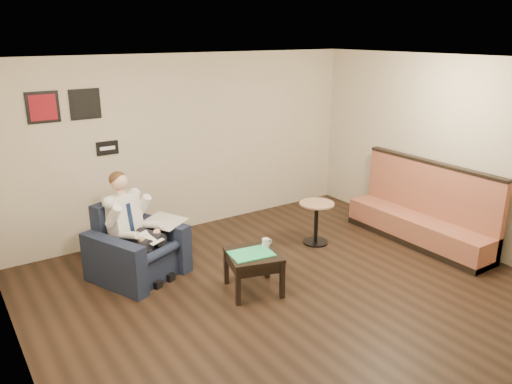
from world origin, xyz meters
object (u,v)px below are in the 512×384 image
side_table (253,272)px  banquette (420,204)px  armchair (137,242)px  seated_man (143,231)px  green_folder (251,254)px  coffee_mug (266,243)px  smartphone (253,246)px  cafe_table (316,223)px

side_table → banquette: 2.96m
armchair → banquette: bearing=-41.2°
seated_man → green_folder: size_ratio=2.61×
green_folder → seated_man: bearing=131.5°
coffee_mug → side_table: bearing=-162.3°
smartphone → banquette: banquette is taller
green_folder → banquette: banquette is taller
green_folder → cafe_table: bearing=23.5°
smartphone → armchair: bearing=164.2°
coffee_mug → banquette: 2.71m
coffee_mug → cafe_table: 1.53m
side_table → smartphone: bearing=56.7°
seated_man → cafe_table: (2.60, -0.36, -0.34)m
banquette → green_folder: bearing=177.7°
armchair → coffee_mug: 1.69m
seated_man → green_folder: seated_man is taller
smartphone → coffee_mug: bearing=-7.1°
banquette → cafe_table: (-1.33, 0.84, -0.29)m
side_table → smartphone: smartphone is taller
smartphone → cafe_table: size_ratio=0.24×
armchair → seated_man: 0.22m
seated_man → smartphone: seated_man is taller
side_table → cafe_table: cafe_table is taller
green_folder → banquette: bearing=-2.3°
seated_man → banquette: seated_man is taller
banquette → cafe_table: bearing=147.7°
cafe_table → side_table: bearing=-156.4°
cafe_table → smartphone: bearing=-160.1°
coffee_mug → seated_man: bearing=141.1°
seated_man → coffee_mug: (1.23, -0.99, -0.10)m
seated_man → smartphone: (1.10, -0.91, -0.15)m
armchair → cafe_table: 2.70m
armchair → smartphone: bearing=-64.7°
seated_man → coffee_mug: seated_man is taller
green_folder → side_table: bearing=17.7°
armchair → seated_man: size_ratio=0.75×
green_folder → coffee_mug: 0.29m
green_folder → cafe_table: cafe_table is taller
armchair → coffee_mug: bearing=-63.9°
banquette → armchair: bearing=161.7°
cafe_table → green_folder: bearing=-156.5°
armchair → green_folder: 1.56m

